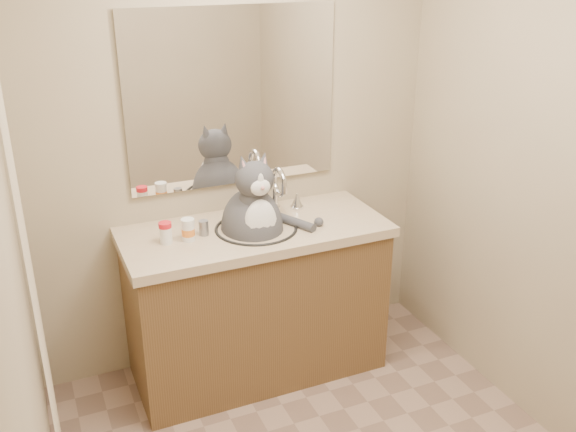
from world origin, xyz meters
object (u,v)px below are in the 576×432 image
object	(u,v)px
pill_bottle_redcap	(166,233)
grey_canister	(204,228)
pill_bottle_orange	(188,230)
cat	(254,222)

from	to	relation	value
pill_bottle_redcap	grey_canister	bearing A→B (deg)	5.75
pill_bottle_orange	grey_canister	bearing A→B (deg)	19.78
pill_bottle_redcap	pill_bottle_orange	xyz separation A→B (m)	(0.11, -0.01, -0.00)
cat	grey_canister	size ratio (longest dim) A/B	8.18
cat	pill_bottle_orange	size ratio (longest dim) A/B	5.58
pill_bottle_redcap	cat	bearing A→B (deg)	-2.15
cat	pill_bottle_redcap	size ratio (longest dim) A/B	5.81
pill_bottle_redcap	grey_canister	distance (m)	0.19
cat	pill_bottle_redcap	world-z (taller)	cat
grey_canister	pill_bottle_orange	bearing A→B (deg)	-160.22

